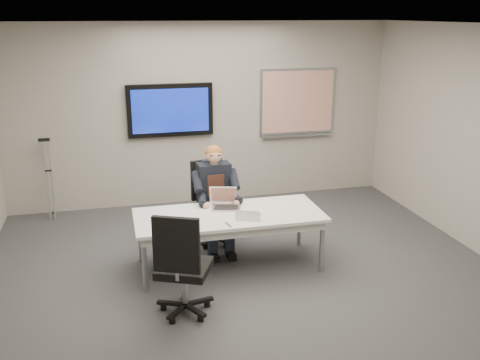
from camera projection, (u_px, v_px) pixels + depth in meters
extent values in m
cube|color=#38383B|center=(253.00, 287.00, 5.94)|extent=(6.00, 6.00, 0.02)
cube|color=silver|center=(255.00, 25.00, 5.10)|extent=(6.00, 6.00, 0.02)
cube|color=#9F9A90|center=(202.00, 115.00, 8.29)|extent=(6.00, 0.02, 2.80)
cube|color=#9F9A90|center=(409.00, 322.00, 2.74)|extent=(6.00, 0.02, 2.80)
cube|color=white|center=(229.00, 215.00, 6.24)|extent=(2.19, 0.92, 0.04)
cube|color=silver|center=(229.00, 221.00, 6.26)|extent=(2.10, 0.83, 0.09)
cylinder|color=#999BA2|center=(144.00, 265.00, 5.75)|extent=(0.05, 0.05, 0.64)
cylinder|color=#999BA2|center=(322.00, 246.00, 6.22)|extent=(0.05, 0.05, 0.64)
cylinder|color=#999BA2|center=(140.00, 237.00, 6.46)|extent=(0.05, 0.05, 0.64)
cylinder|color=#999BA2|center=(299.00, 222.00, 6.93)|extent=(0.05, 0.05, 0.64)
cube|color=black|center=(170.00, 110.00, 8.10)|extent=(1.30, 0.08, 0.80)
cube|color=navy|center=(171.00, 111.00, 8.06)|extent=(1.16, 0.01, 0.66)
cube|color=#999BA2|center=(297.00, 101.00, 8.58)|extent=(1.25, 0.04, 1.05)
cube|color=white|center=(298.00, 102.00, 8.56)|extent=(1.18, 0.01, 0.98)
cube|color=#999BA2|center=(297.00, 135.00, 8.72)|extent=(1.18, 0.05, 0.04)
cylinder|color=#999BA2|center=(214.00, 222.00, 7.01)|extent=(0.06, 0.06, 0.37)
cube|color=black|center=(214.00, 209.00, 6.96)|extent=(0.56, 0.56, 0.07)
cube|color=black|center=(207.00, 179.00, 7.05)|extent=(0.43, 0.14, 0.54)
cylinder|color=#999BA2|center=(185.00, 285.00, 5.36)|extent=(0.06, 0.06, 0.39)
cube|color=black|center=(184.00, 268.00, 5.31)|extent=(0.65, 0.65, 0.07)
cube|color=black|center=(176.00, 245.00, 4.98)|extent=(0.43, 0.23, 0.56)
cube|color=black|center=(214.00, 185.00, 6.83)|extent=(0.43, 0.26, 0.57)
cube|color=#3D2119|center=(216.00, 185.00, 6.71)|extent=(0.22, 0.03, 0.27)
sphere|color=#E3A98B|center=(214.00, 155.00, 6.68)|extent=(0.21, 0.21, 0.21)
ellipsoid|color=brown|center=(214.00, 152.00, 6.68)|extent=(0.22, 0.22, 0.18)
cube|color=#BABABC|center=(226.00, 208.00, 6.39)|extent=(0.38, 0.31, 0.02)
cube|color=black|center=(226.00, 207.00, 6.38)|extent=(0.32, 0.23, 0.00)
cube|color=#BABABC|center=(223.00, 195.00, 6.50)|extent=(0.34, 0.17, 0.22)
cube|color=#AE2712|center=(223.00, 195.00, 6.49)|extent=(0.30, 0.14, 0.18)
cylinder|color=black|center=(228.00, 224.00, 5.90)|extent=(0.04, 0.14, 0.01)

